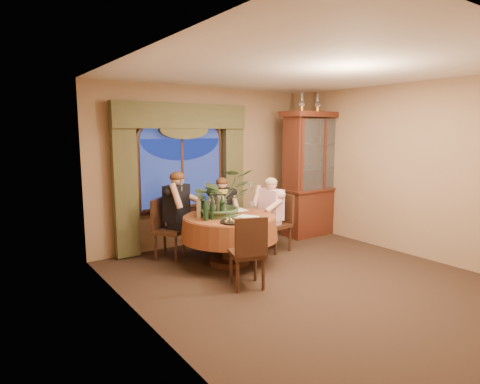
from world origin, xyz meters
TOP-DOWN VIEW (x-y plane):
  - floor at (0.00, 0.00)m, footprint 5.00×5.00m
  - wall_back at (0.00, 2.50)m, footprint 4.50×0.00m
  - wall_right at (2.25, 0.00)m, footprint 0.00×5.00m
  - ceiling at (0.00, 0.00)m, footprint 5.00×5.00m
  - window at (-0.60, 2.43)m, footprint 1.62×0.10m
  - arched_transom at (-0.60, 2.43)m, footprint 1.60×0.06m
  - drapery_left at (-1.63, 2.38)m, footprint 0.38×0.14m
  - drapery_right at (0.43, 2.38)m, footprint 0.38×0.14m
  - swag_valance at (-0.60, 2.35)m, footprint 2.45×0.16m
  - dining_table at (-0.45, 1.19)m, footprint 1.81×1.81m
  - china_cabinet at (1.97, 1.75)m, footprint 1.47×0.58m
  - oil_lamp_left at (1.55, 1.75)m, footprint 0.11×0.11m
  - oil_lamp_center at (1.97, 1.75)m, footprint 0.11×0.11m
  - oil_lamp_right at (2.39, 1.75)m, footprint 0.11×0.11m
  - chair_right at (0.56, 1.28)m, footprint 0.46×0.46m
  - chair_back_right at (0.03, 2.11)m, footprint 0.57×0.57m
  - chair_back at (-1.09, 1.93)m, footprint 0.59×0.59m
  - chair_front_left at (-0.78, 0.27)m, footprint 0.54×0.54m
  - person_pink at (0.51, 1.34)m, footprint 0.48×0.51m
  - person_back at (-0.93, 1.99)m, footprint 0.67×0.65m
  - person_scarf at (-0.01, 2.08)m, footprint 0.57×0.56m
  - stoneware_vase at (-0.53, 1.30)m, footprint 0.16×0.16m
  - centerpiece_plant at (-0.52, 1.32)m, footprint 0.94×1.05m
  - olive_bowl at (-0.40, 1.13)m, footprint 0.14×0.14m
  - cheese_platter at (-0.65, 0.77)m, footprint 0.38×0.38m
  - wine_bottle_0 at (-0.91, 1.10)m, footprint 0.07×0.07m
  - wine_bottle_1 at (-0.72, 1.22)m, footprint 0.07×0.07m
  - wine_bottle_2 at (-0.79, 1.13)m, footprint 0.07×0.07m
  - wine_bottle_3 at (-0.90, 1.33)m, footprint 0.07×0.07m
  - wine_bottle_4 at (-0.62, 1.13)m, footprint 0.07×0.07m
  - wine_bottle_5 at (-0.79, 1.41)m, footprint 0.07×0.07m
  - tasting_paper_0 at (-0.26, 0.97)m, footprint 0.32×0.36m
  - tasting_paper_1 at (-0.06, 1.47)m, footprint 0.23×0.32m
  - tasting_paper_2 at (-0.53, 0.85)m, footprint 0.21×0.30m
  - wine_glass_person_pink at (0.05, 1.26)m, footprint 0.07×0.07m
  - wine_glass_person_back at (-0.71, 1.61)m, footprint 0.07×0.07m
  - wine_glass_person_scarf at (-0.23, 1.64)m, footprint 0.07×0.07m

SIDE VIEW (x-z plane):
  - floor at x=0.00m, z-range 0.00..0.00m
  - dining_table at x=-0.45m, z-range 0.00..0.75m
  - chair_right at x=0.56m, z-range 0.00..0.96m
  - chair_back_right at x=0.03m, z-range 0.00..0.96m
  - chair_back at x=-1.09m, z-range 0.00..0.96m
  - chair_front_left at x=-0.78m, z-range 0.00..0.96m
  - person_scarf at x=-0.01m, z-range 0.00..1.23m
  - person_pink at x=0.51m, z-range 0.00..1.26m
  - person_back at x=-0.93m, z-range 0.00..1.40m
  - tasting_paper_0 at x=-0.26m, z-range 0.75..0.76m
  - tasting_paper_1 at x=-0.06m, z-range 0.75..0.76m
  - tasting_paper_2 at x=-0.53m, z-range 0.75..0.76m
  - cheese_platter at x=-0.65m, z-range 0.75..0.77m
  - olive_bowl at x=-0.40m, z-range 0.75..0.79m
  - wine_glass_person_pink at x=0.05m, z-range 0.75..0.93m
  - wine_glass_person_back at x=-0.71m, z-range 0.75..0.93m
  - wine_glass_person_scarf at x=-0.23m, z-range 0.75..0.93m
  - stoneware_vase at x=-0.53m, z-range 0.75..1.05m
  - wine_bottle_0 at x=-0.91m, z-range 0.75..1.08m
  - wine_bottle_1 at x=-0.72m, z-range 0.75..1.08m
  - wine_bottle_2 at x=-0.79m, z-range 0.75..1.08m
  - wine_bottle_3 at x=-0.90m, z-range 0.75..1.08m
  - wine_bottle_4 at x=-0.62m, z-range 0.75..1.08m
  - wine_bottle_5 at x=-0.79m, z-range 0.75..1.08m
  - drapery_left at x=-1.63m, z-range 0.02..2.34m
  - drapery_right at x=0.43m, z-range 0.02..2.34m
  - china_cabinet at x=1.97m, z-range 0.00..2.39m
  - window at x=-0.60m, z-range 0.64..1.96m
  - centerpiece_plant at x=-0.52m, z-range 0.95..1.77m
  - wall_back at x=0.00m, z-range -0.85..3.65m
  - wall_right at x=2.25m, z-range -1.10..3.90m
  - arched_transom at x=-0.60m, z-range 1.86..2.30m
  - swag_valance at x=-0.60m, z-range 2.07..2.49m
  - oil_lamp_left at x=1.55m, z-range 2.39..2.73m
  - oil_lamp_center at x=1.97m, z-range 2.39..2.73m
  - oil_lamp_right at x=2.39m, z-range 2.39..2.73m
  - ceiling at x=0.00m, z-range 2.80..2.80m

